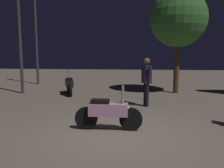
{
  "coord_description": "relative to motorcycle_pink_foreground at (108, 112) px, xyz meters",
  "views": [
    {
      "loc": [
        0.29,
        -5.11,
        1.9
      ],
      "look_at": [
        -0.29,
        1.39,
        1.0
      ],
      "focal_mm": 37.32,
      "sensor_mm": 36.0,
      "label": 1
    }
  ],
  "objects": [
    {
      "name": "streetlamp_far",
      "position": [
        -4.49,
        4.72,
        3.0
      ],
      "size": [
        0.36,
        0.36,
        5.48
      ],
      "color": "#38383D",
      "rests_on": "ground_plane"
    },
    {
      "name": "motorcycle_pink_foreground",
      "position": [
        0.0,
        0.0,
        0.0
      ],
      "size": [
        1.66,
        0.3,
        1.11
      ],
      "rotation": [
        0.0,
        0.0,
        -0.0
      ],
      "color": "black",
      "rests_on": "ground_plane"
    },
    {
      "name": "ground_plane",
      "position": [
        0.3,
        -0.39,
        -0.44
      ],
      "size": [
        40.0,
        40.0,
        0.0
      ],
      "primitive_type": "plane",
      "color": "#756656"
    },
    {
      "name": "person_rider_beside",
      "position": [
        1.07,
        2.61,
        0.58
      ],
      "size": [
        0.35,
        0.66,
        1.7
      ],
      "rotation": [
        0.0,
        0.0,
        3.49
      ],
      "color": "black",
      "rests_on": "ground_plane"
    },
    {
      "name": "motorcycle_black_parked_left",
      "position": [
        -2.26,
        4.64,
        0.0
      ],
      "size": [
        0.68,
        1.59,
        1.11
      ],
      "rotation": [
        0.0,
        0.0,
        1.93
      ],
      "color": "black",
      "rests_on": "ground_plane"
    },
    {
      "name": "streetlamp_near",
      "position": [
        -5.05,
        7.84,
        3.1
      ],
      "size": [
        0.36,
        0.36,
        5.66
      ],
      "color": "#38383D",
      "rests_on": "ground_plane"
    },
    {
      "name": "tree_left_bg",
      "position": [
        2.59,
        5.47,
        2.93
      ],
      "size": [
        2.56,
        2.56,
        4.67
      ],
      "color": "#4C331E",
      "rests_on": "ground_plane"
    }
  ]
}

